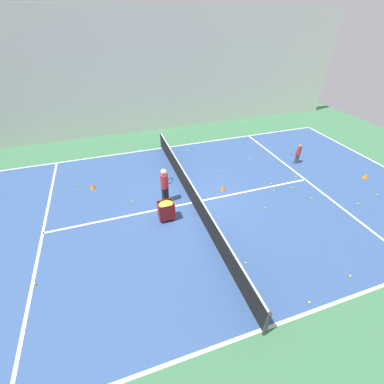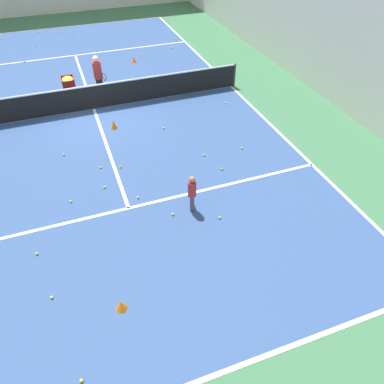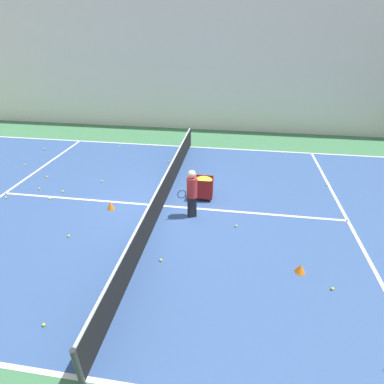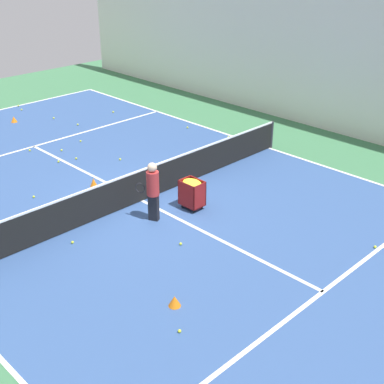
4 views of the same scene
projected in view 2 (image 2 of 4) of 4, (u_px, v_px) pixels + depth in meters
ground_plane at (94, 109)px, 14.43m from camera, size 31.94×31.94×0.00m
court_playing_area at (94, 109)px, 14.43m from camera, size 11.65×21.80×0.00m
line_baseline_far at (65, 27)px, 22.22m from camera, size 11.65×0.10×0.00m
line_sideline_right at (231, 87)px, 15.95m from camera, size 0.10×21.80×0.00m
line_service_near at (129, 208)px, 10.14m from camera, size 11.65×0.10×0.00m
line_service_far at (75, 55)px, 18.71m from camera, size 11.65×0.10×0.00m
line_centre_service at (94, 109)px, 14.43m from camera, size 0.10×11.99×0.00m
tennis_net at (92, 97)px, 14.10m from camera, size 11.95×0.10×0.97m
player_near_baseline at (192, 191)px, 9.70m from camera, size 0.27×0.57×1.12m
coach_at_net at (98, 73)px, 14.71m from camera, size 0.48×0.64×1.64m
ball_cart at (68, 84)px, 14.80m from camera, size 0.48×0.62×0.85m
training_cone_0 at (121, 305)px, 7.72m from camera, size 0.25×0.25×0.23m
training_cone_1 at (134, 60)px, 17.97m from camera, size 0.26×0.26×0.24m
training_cone_2 at (114, 125)px, 13.24m from camera, size 0.24×0.24×0.30m
tennis_ball_0 at (62, 32)px, 21.41m from camera, size 0.07×0.07×0.07m
tennis_ball_1 at (2, 38)px, 20.54m from camera, size 0.07×0.07×0.07m
tennis_ball_2 at (35, 46)px, 19.67m from camera, size 0.07×0.07×0.07m
tennis_ball_3 at (141, 55)px, 18.62m from camera, size 0.07×0.07×0.07m
tennis_ball_4 at (157, 91)px, 15.53m from camera, size 0.07×0.07×0.07m
tennis_ball_5 at (37, 254)px, 8.88m from camera, size 0.07×0.07×0.07m
tennis_ball_6 at (39, 32)px, 21.38m from camera, size 0.07×0.07×0.07m
tennis_ball_7 at (138, 197)px, 10.43m from camera, size 0.07×0.07×0.07m
tennis_ball_8 at (163, 128)px, 13.29m from camera, size 0.07×0.07×0.07m
tennis_ball_9 at (81, 381)px, 6.65m from camera, size 0.07×0.07×0.07m
tennis_ball_10 at (173, 48)px, 19.44m from camera, size 0.07×0.07×0.07m
tennis_ball_11 at (105, 187)px, 10.77m from camera, size 0.07×0.07×0.07m
tennis_ball_13 at (105, 80)px, 16.42m from camera, size 0.07×0.07×0.07m
tennis_ball_14 at (25, 62)px, 18.00m from camera, size 0.07×0.07×0.07m
tennis_ball_15 at (74, 37)px, 20.76m from camera, size 0.07×0.07×0.07m
tennis_ball_17 at (242, 148)px, 12.31m from camera, size 0.07×0.07×0.07m
tennis_ball_18 at (101, 167)px, 11.50m from camera, size 0.07×0.07×0.07m
tennis_ball_19 at (52, 297)px, 7.96m from camera, size 0.07×0.07×0.07m
tennis_ball_20 at (222, 169)px, 11.44m from camera, size 0.07×0.07×0.07m
tennis_ball_22 at (225, 103)px, 14.75m from camera, size 0.07×0.07×0.07m
tennis_ball_25 at (64, 155)px, 12.02m from camera, size 0.07×0.07×0.07m
tennis_ball_26 at (176, 39)px, 20.46m from camera, size 0.07×0.07×0.07m
tennis_ball_27 at (173, 214)px, 9.91m from camera, size 0.07×0.07×0.07m
tennis_ball_28 at (120, 167)px, 11.52m from camera, size 0.07×0.07×0.07m
tennis_ball_29 at (220, 217)px, 9.82m from camera, size 0.07×0.07×0.07m
tennis_ball_31 at (71, 201)px, 10.31m from camera, size 0.07×0.07×0.07m
tennis_ball_33 at (168, 21)px, 22.95m from camera, size 0.07×0.07×0.07m
tennis_ball_34 at (204, 155)px, 12.00m from camera, size 0.07×0.07×0.07m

